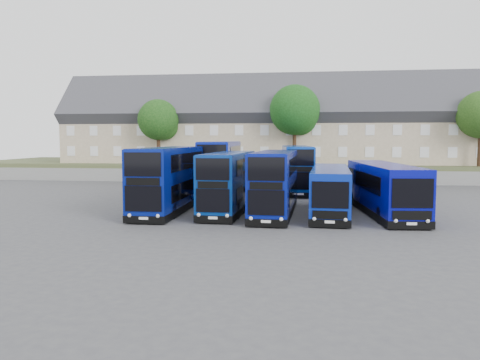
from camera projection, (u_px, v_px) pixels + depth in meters
name	position (u px, v px, depth m)	size (l,w,h in m)	color
ground	(255.00, 219.00, 29.19)	(120.00, 120.00, 0.00)	#414145
retaining_wall	(276.00, 177.00, 52.83)	(70.00, 0.40, 1.50)	slate
earth_bank	(280.00, 169.00, 62.68)	(80.00, 20.00, 2.00)	#494D2B
terrace_row	(279.00, 126.00, 58.24)	(54.00, 10.40, 11.20)	tan
dd_front_left	(169.00, 180.00, 32.25)	(2.58, 11.00, 4.36)	navy
dd_front_mid	(229.00, 183.00, 31.95)	(2.63, 10.17, 4.01)	navy
dd_front_right	(275.00, 184.00, 30.88)	(2.79, 10.46, 4.12)	#071383
dd_rear_left	(221.00, 168.00, 43.52)	(3.23, 11.93, 4.70)	#081794
dd_rear_right	(297.00, 170.00, 44.07)	(3.26, 10.91, 4.28)	#0938A7
coach_east_a	(330.00, 191.00, 31.17)	(3.02, 11.32, 3.06)	#0925A7
coach_east_b	(383.00, 189.00, 31.17)	(3.59, 12.28, 3.31)	#080B96
tree_west	(160.00, 121.00, 55.16)	(4.80, 4.80, 7.65)	#382314
tree_mid	(296.00, 112.00, 53.49)	(5.76, 5.76, 9.18)	#382314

